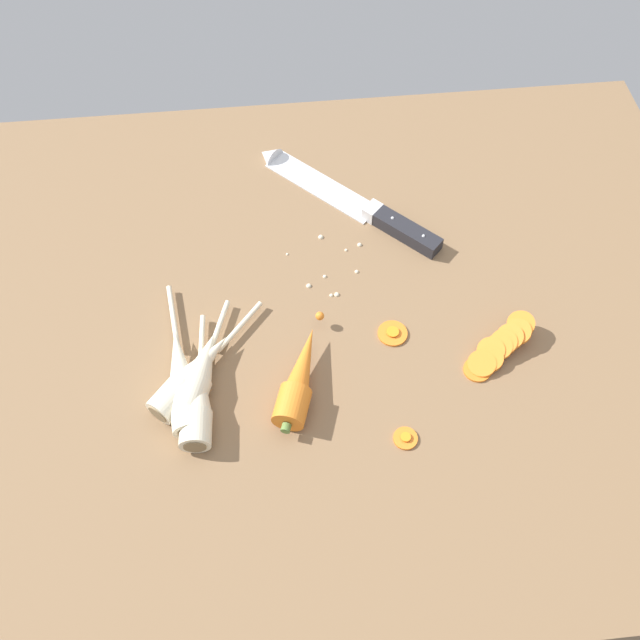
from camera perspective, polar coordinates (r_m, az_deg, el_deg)
The scene contains 11 objects.
ground_plane at distance 99.80cm, azimuth -0.12°, elevation -0.16°, with size 120.00×90.00×4.00cm, color brown.
chefs_knife at distance 111.40cm, azimuth 1.84°, elevation 10.04°, with size 27.09×26.77×4.18cm.
whole_carrot at distance 90.43cm, azimuth -1.69°, elevation -4.78°, with size 8.37×17.40×4.20cm.
parsnip_front at distance 92.29cm, azimuth -10.29°, elevation -4.38°, with size 15.51×17.77×4.00cm.
parsnip_mid_left at distance 90.44cm, azimuth -9.96°, elevation -6.42°, with size 4.56×19.95×4.00cm.
parsnip_mid_right at distance 92.23cm, azimuth -11.22°, elevation -4.75°, with size 5.83×23.53×4.00cm.
parsnip_back at distance 92.43cm, azimuth -9.68°, elevation -4.05°, with size 7.70×17.25×4.00cm.
carrot_slice_stack at distance 96.67cm, azimuth 14.36°, elevation -2.16°, with size 10.62×8.96×3.80cm.
carrot_slice_stray_near at distance 89.28cm, azimuth 6.98°, elevation -9.50°, with size 3.08×3.08×0.70cm.
carrot_slice_stray_mid at distance 96.53cm, azimuth 5.94°, elevation -1.03°, with size 4.12×4.12×0.70cm.
mince_crumbs at distance 102.73cm, azimuth 0.95°, elevation 4.43°, with size 11.52×11.64×0.78cm.
Camera 1 is at (-5.35, -54.54, 81.40)cm, focal length 39.28 mm.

